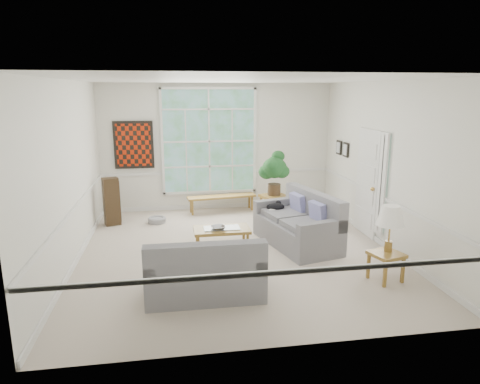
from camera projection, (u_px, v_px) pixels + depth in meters
name	position (u px, v px, depth m)	size (l,w,h in m)	color
floor	(236.00, 252.00, 7.71)	(5.50, 6.00, 0.01)	#C0B1A0
ceiling	(236.00, 80.00, 7.01)	(5.50, 6.00, 0.02)	white
wall_back	(217.00, 147.00, 10.24)	(5.50, 0.02, 3.00)	white
wall_front	(279.00, 220.00, 4.48)	(5.50, 0.02, 3.00)	white
wall_left	(69.00, 174.00, 6.94)	(0.02, 6.00, 3.00)	white
wall_right	(385.00, 165.00, 7.78)	(0.02, 6.00, 3.00)	white
window_back	(209.00, 141.00, 10.14)	(2.30, 0.08, 2.40)	white
entry_door	(367.00, 183.00, 8.45)	(0.08, 0.90, 2.10)	white
door_sidelight	(382.00, 184.00, 7.83)	(0.08, 0.26, 1.90)	white
wall_art	(134.00, 145.00, 9.87)	(0.90, 0.06, 1.10)	maroon
wall_frame_near	(345.00, 150.00, 9.44)	(0.04, 0.26, 0.32)	black
wall_frame_far	(339.00, 147.00, 9.83)	(0.04, 0.26, 0.32)	black
loveseat_right	(297.00, 219.00, 7.94)	(0.94, 1.82, 0.99)	slate
loveseat_front	(205.00, 266.00, 5.97)	(1.63, 0.84, 0.88)	slate
coffee_table	(222.00, 238.00, 7.83)	(1.02, 0.55, 0.38)	olive
pewter_bowl	(218.00, 227.00, 7.71)	(0.32, 0.32, 0.08)	#939398
window_bench	(222.00, 204.00, 10.21)	(1.63, 0.32, 0.38)	olive
end_table	(274.00, 207.00, 9.66)	(0.54, 0.54, 0.54)	olive
houseplant	(274.00, 173.00, 9.51)	(0.59, 0.59, 1.01)	#1D5022
side_table	(385.00, 267.00, 6.48)	(0.44, 0.44, 0.45)	olive
table_lamp	(390.00, 229.00, 6.41)	(0.41, 0.41, 0.71)	silver
pet_bed	(157.00, 220.00, 9.38)	(0.40, 0.40, 0.12)	gray
floor_speaker	(111.00, 201.00, 9.14)	(0.32, 0.25, 1.03)	#372717
cat	(276.00, 207.00, 8.45)	(0.36, 0.26, 0.17)	black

